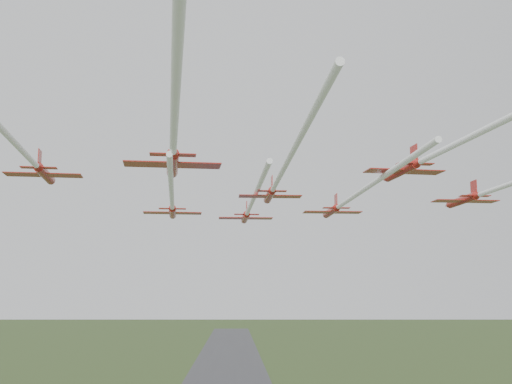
{
  "coord_description": "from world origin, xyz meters",
  "views": [
    {
      "loc": [
        2.79,
        -87.44,
        36.42
      ],
      "look_at": [
        5.89,
        3.89,
        51.25
      ],
      "focal_mm": 45.0,
      "sensor_mm": 36.0,
      "label": 1
    }
  ],
  "objects_px": {
    "jet_row3_mid": "(279,177)",
    "jet_lead": "(249,208)",
    "jet_row2_left": "(172,203)",
    "jet_row4_right": "(472,136)",
    "jet_row4_left": "(174,118)",
    "jet_row3_left": "(32,161)",
    "jet_row2_right": "(348,200)"
  },
  "relations": [
    {
      "from": "jet_row4_left",
      "to": "jet_row3_mid",
      "type": "bearing_deg",
      "value": 61.24
    },
    {
      "from": "jet_row4_right",
      "to": "jet_row3_left",
      "type": "bearing_deg",
      "value": 148.67
    },
    {
      "from": "jet_row2_left",
      "to": "jet_row2_right",
      "type": "distance_m",
      "value": 24.77
    },
    {
      "from": "jet_row2_right",
      "to": "jet_row4_right",
      "type": "relative_size",
      "value": 0.87
    },
    {
      "from": "jet_lead",
      "to": "jet_row4_left",
      "type": "bearing_deg",
      "value": -99.52
    },
    {
      "from": "jet_row3_mid",
      "to": "jet_lead",
      "type": "bearing_deg",
      "value": 93.64
    },
    {
      "from": "jet_row2_right",
      "to": "jet_row3_mid",
      "type": "relative_size",
      "value": 0.98
    },
    {
      "from": "jet_row2_right",
      "to": "jet_row4_right",
      "type": "bearing_deg",
      "value": -84.17
    },
    {
      "from": "jet_row3_left",
      "to": "jet_row4_left",
      "type": "height_order",
      "value": "jet_row3_left"
    },
    {
      "from": "jet_row2_right",
      "to": "jet_row3_mid",
      "type": "xyz_separation_m",
      "value": [
        -11.02,
        -18.38,
        -0.16
      ]
    },
    {
      "from": "jet_row3_mid",
      "to": "jet_row3_left",
      "type": "bearing_deg",
      "value": 170.93
    },
    {
      "from": "jet_lead",
      "to": "jet_row4_right",
      "type": "bearing_deg",
      "value": -69.75
    },
    {
      "from": "jet_lead",
      "to": "jet_row2_right",
      "type": "height_order",
      "value": "jet_lead"
    },
    {
      "from": "jet_row2_right",
      "to": "jet_row4_left",
      "type": "relative_size",
      "value": 0.8
    },
    {
      "from": "jet_row2_left",
      "to": "jet_row4_right",
      "type": "relative_size",
      "value": 0.76
    },
    {
      "from": "jet_row2_right",
      "to": "jet_row4_right",
      "type": "height_order",
      "value": "jet_row4_right"
    },
    {
      "from": "jet_row2_right",
      "to": "jet_row3_mid",
      "type": "bearing_deg",
      "value": -123.4
    },
    {
      "from": "jet_row3_mid",
      "to": "jet_row4_left",
      "type": "bearing_deg",
      "value": -114.37
    },
    {
      "from": "jet_lead",
      "to": "jet_row4_right",
      "type": "distance_m",
      "value": 49.42
    },
    {
      "from": "jet_row3_mid",
      "to": "jet_row4_right",
      "type": "relative_size",
      "value": 0.89
    },
    {
      "from": "jet_lead",
      "to": "jet_row4_right",
      "type": "relative_size",
      "value": 0.88
    },
    {
      "from": "jet_row4_left",
      "to": "jet_row4_right",
      "type": "bearing_deg",
      "value": 9.29
    },
    {
      "from": "jet_row3_left",
      "to": "jet_row4_left",
      "type": "bearing_deg",
      "value": -60.85
    },
    {
      "from": "jet_row2_right",
      "to": "jet_row4_left",
      "type": "xyz_separation_m",
      "value": [
        -20.69,
        -41.27,
        0.09
      ]
    },
    {
      "from": "jet_row2_right",
      "to": "jet_row2_left",
      "type": "bearing_deg",
      "value": 178.03
    },
    {
      "from": "jet_row2_right",
      "to": "jet_row3_left",
      "type": "xyz_separation_m",
      "value": [
        -39.85,
        -14.54,
        2.3
      ]
    },
    {
      "from": "jet_lead",
      "to": "jet_row2_left",
      "type": "xyz_separation_m",
      "value": [
        -11.07,
        -11.64,
        -0.92
      ]
    },
    {
      "from": "jet_row3_mid",
      "to": "jet_row4_right",
      "type": "height_order",
      "value": "jet_row4_right"
    },
    {
      "from": "jet_row2_right",
      "to": "jet_row4_left",
      "type": "height_order",
      "value": "jet_row4_left"
    },
    {
      "from": "jet_row2_left",
      "to": "jet_row4_right",
      "type": "distance_m",
      "value": 45.28
    },
    {
      "from": "jet_row3_left",
      "to": "jet_row4_right",
      "type": "height_order",
      "value": "jet_row3_left"
    },
    {
      "from": "jet_row3_left",
      "to": "jet_row4_left",
      "type": "xyz_separation_m",
      "value": [
        19.16,
        -26.74,
        -2.21
      ]
    }
  ]
}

